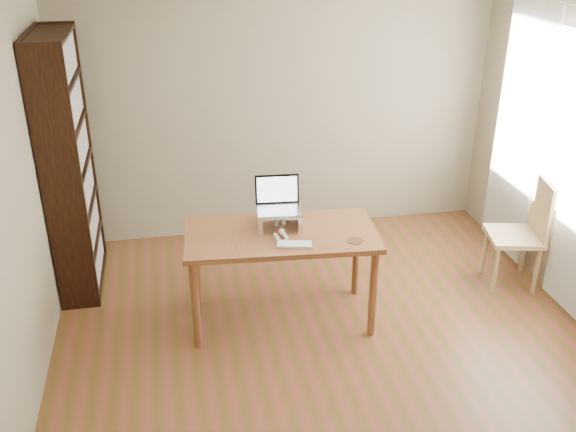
# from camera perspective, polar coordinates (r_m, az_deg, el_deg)

# --- Properties ---
(room) EXTENTS (4.04, 4.54, 2.64)m
(room) POSITION_cam_1_polar(r_m,az_deg,el_deg) (3.96, 5.64, 1.81)
(room) COLOR brown
(room) RESTS_ON ground
(bookshelf) EXTENTS (0.30, 0.90, 2.10)m
(bookshelf) POSITION_cam_1_polar(r_m,az_deg,el_deg) (5.39, -18.87, 4.20)
(bookshelf) COLOR black
(bookshelf) RESTS_ON ground
(curtains) EXTENTS (0.03, 1.90, 2.25)m
(curtains) POSITION_cam_1_polar(r_m,az_deg,el_deg) (5.46, 22.59, 5.24)
(curtains) COLOR white
(curtains) RESTS_ON ground
(desk) EXTENTS (1.46, 0.81, 0.75)m
(desk) POSITION_cam_1_polar(r_m,az_deg,el_deg) (4.75, -0.62, -2.50)
(desk) COLOR brown
(desk) RESTS_ON ground
(laptop_stand) EXTENTS (0.32, 0.25, 0.13)m
(laptop_stand) POSITION_cam_1_polar(r_m,az_deg,el_deg) (4.74, -0.81, -0.14)
(laptop_stand) COLOR silver
(laptop_stand) RESTS_ON desk
(laptop) EXTENTS (0.35, 0.30, 0.23)m
(laptop) POSITION_cam_1_polar(r_m,az_deg,el_deg) (4.75, -0.94, 1.34)
(laptop) COLOR silver
(laptop) RESTS_ON laptop_stand
(keyboard) EXTENTS (0.28, 0.17, 0.02)m
(keyboard) POSITION_cam_1_polar(r_m,az_deg,el_deg) (4.52, 0.58, -2.54)
(keyboard) COLOR silver
(keyboard) RESTS_ON desk
(coaster) EXTENTS (0.11, 0.11, 0.01)m
(coaster) POSITION_cam_1_polar(r_m,az_deg,el_deg) (4.61, 5.97, -2.18)
(coaster) COLOR brown
(coaster) RESTS_ON desk
(cat) EXTENTS (0.23, 0.47, 0.14)m
(cat) POSITION_cam_1_polar(r_m,az_deg,el_deg) (4.77, -1.31, -0.26)
(cat) COLOR #403932
(cat) RESTS_ON desk
(chair) EXTENTS (0.49, 0.49, 0.94)m
(chair) POSITION_cam_1_polar(r_m,az_deg,el_deg) (5.64, 20.18, -1.09)
(chair) COLOR tan
(chair) RESTS_ON ground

